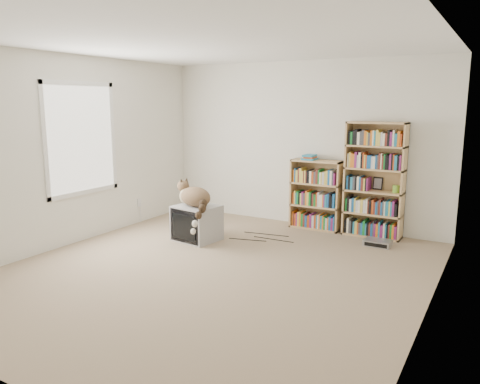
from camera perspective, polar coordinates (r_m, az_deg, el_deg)
The scene contains 16 objects.
floor at distance 5.37m, azimuth -3.23°, elevation -9.66°, with size 4.50×5.00×0.01m, color tan.
wall_back at distance 7.28m, azimuth 7.52°, elevation 5.79°, with size 4.50×0.02×2.50m, color white.
wall_left at distance 6.57m, azimuth -20.08°, elevation 4.69°, with size 0.02×5.00×2.50m, color white.
wall_right at distance 4.28m, azimuth 22.71°, elevation 1.54°, with size 0.02×5.00×2.50m, color white.
ceiling at distance 5.07m, azimuth -3.54°, elevation 17.85°, with size 4.50×5.00×0.02m, color white.
window at distance 6.68m, azimuth -18.78°, elevation 6.15°, with size 0.02×1.22×1.52m, color white.
crt_tv at distance 6.51m, azimuth -5.25°, elevation -3.78°, with size 0.62×0.58×0.49m.
cat at distance 6.34m, azimuth -5.49°, elevation -0.99°, with size 0.70×0.66×0.59m.
bookcase_tall at distance 6.84m, azimuth 16.08°, elevation 1.14°, with size 0.81×0.30×1.62m.
bookcase_short at distance 7.14m, azimuth 9.32°, elevation -0.58°, with size 0.76×0.30×1.04m.
book_stack at distance 7.04m, azimuth 8.54°, elevation 4.21°, with size 0.19×0.25×0.08m, color #B34017.
green_mug at distance 6.77m, azimuth 18.51°, elevation 0.38°, with size 0.09×0.09×0.10m, color #74B132.
framed_print at distance 6.92m, azimuth 16.47°, elevation 1.02°, with size 0.13×0.01×0.18m, color black.
dvd_player at distance 6.54m, azimuth 16.44°, elevation -5.96°, with size 0.35×0.25×0.08m, color #9F9EA2.
wall_outlet at distance 7.58m, azimuth -12.18°, elevation -1.27°, with size 0.01×0.08×0.13m, color silver.
floor_cables at distance 6.62m, azimuth 1.45°, elevation -5.62°, with size 1.20×0.70×0.01m, color black, non-canonical shape.
Camera 1 is at (2.76, -4.20, 1.88)m, focal length 35.00 mm.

